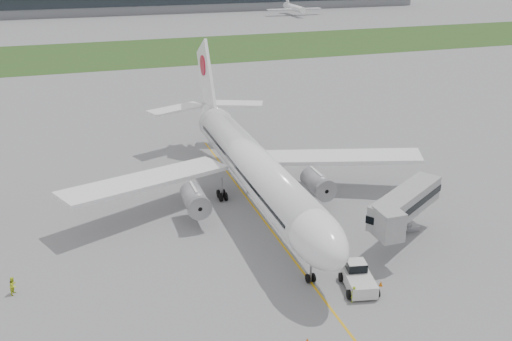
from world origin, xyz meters
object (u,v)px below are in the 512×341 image
object	(u,v)px
pushback_tug	(358,277)
ground_crew_near	(353,294)
airliner	(250,162)
jet_bridge	(403,206)

from	to	relation	value
pushback_tug	ground_crew_near	xyz separation A→B (m)	(-1.61, -2.13, -0.23)
airliner	ground_crew_near	world-z (taller)	airliner
airliner	jet_bridge	bearing A→B (deg)	-51.17
jet_bridge	ground_crew_near	xyz separation A→B (m)	(-10.23, -8.51, -3.83)
jet_bridge	pushback_tug	bearing A→B (deg)	-176.14
jet_bridge	airliner	bearing A→B (deg)	96.17
pushback_tug	jet_bridge	world-z (taller)	jet_bridge
airliner	jet_bridge	xyz separation A→B (m)	(12.68, -15.75, -0.98)
airliner	jet_bridge	world-z (taller)	airliner
airliner	pushback_tug	world-z (taller)	airliner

